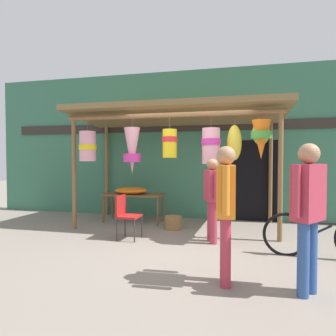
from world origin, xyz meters
name	(u,v)px	position (x,y,z in m)	size (l,w,h in m)	color
ground_plane	(183,240)	(0.00, 0.00, 0.00)	(30.00, 30.00, 0.00)	gray
shop_facade	(199,145)	(0.01, 2.22, 1.91)	(11.70, 0.29, 3.83)	#387056
market_stall_canopy	(178,125)	(-0.28, 0.91, 2.28)	(4.76, 2.16, 2.70)	brown
display_table	(134,197)	(-1.45, 1.27, 0.62)	(1.45, 0.64, 0.69)	brown
flower_heap_on_table	(132,190)	(-1.50, 1.24, 0.77)	(0.80, 0.56, 0.16)	orange
folding_chair	(126,213)	(-1.09, -0.18, 0.50)	(0.42, 0.42, 0.84)	#AD1E1E
wicker_basket_by_table	(173,223)	(-0.37, 0.79, 0.14)	(0.38, 0.38, 0.28)	olive
parked_bicycle	(321,236)	(2.27, -0.52, 0.35)	(1.75, 0.44, 0.92)	black
vendor_in_orange	(308,205)	(1.78, -1.89, 1.02)	(0.42, 0.48, 1.72)	#2D5193
customer_foreground	(212,194)	(0.55, -0.04, 0.91)	(0.36, 0.56, 1.55)	#B23347
shopper_by_bananas	(226,203)	(0.86, -1.82, 1.01)	(0.24, 0.59, 1.70)	#B23347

